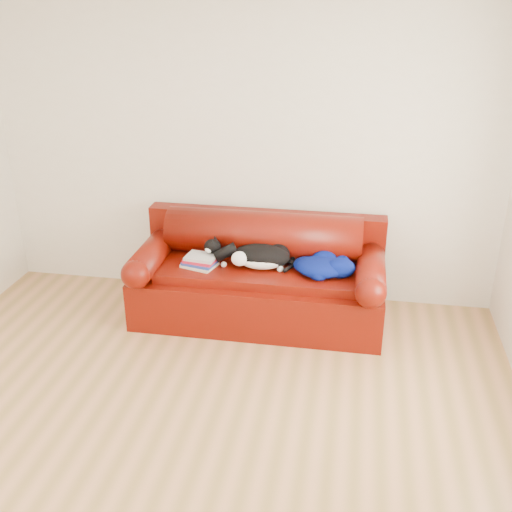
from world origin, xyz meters
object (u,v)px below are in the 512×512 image
Objects in this scene: cat at (260,257)px; blanket at (323,266)px; book_stack at (200,261)px; sofa_base at (259,293)px.

cat is 0.52m from blanket.
sofa_base is at bearing 12.83° from book_stack.
sofa_base is at bearing 173.43° from blanket.
blanket is (0.52, -0.02, -0.03)m from cat.
blanket is (1.02, 0.05, 0.02)m from book_stack.
cat is (0.02, -0.05, 0.36)m from sofa_base.
book_stack is 0.57× the size of blanket.
cat reaches higher than blanket.
cat is at bearing 7.07° from book_stack.
blanket is at bearing -6.57° from sofa_base.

